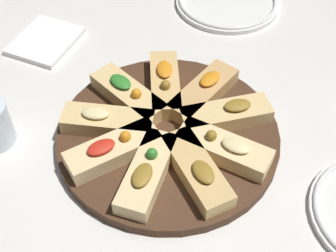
# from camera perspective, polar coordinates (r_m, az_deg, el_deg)

# --- Properties ---
(ground_plane) EXTENTS (3.00, 3.00, 0.00)m
(ground_plane) POSITION_cam_1_polar(r_m,az_deg,el_deg) (0.79, 0.00, -1.61)
(ground_plane) COLOR silver
(serving_board) EXTENTS (0.37, 0.37, 0.02)m
(serving_board) POSITION_cam_1_polar(r_m,az_deg,el_deg) (0.78, 0.00, -1.16)
(serving_board) COLOR #422819
(serving_board) RESTS_ON ground_plane
(focaccia_slice_0) EXTENTS (0.11, 0.16, 0.04)m
(focaccia_slice_0) POSITION_cam_1_polar(r_m,az_deg,el_deg) (0.74, 6.83, -2.72)
(focaccia_slice_0) COLOR #E5C689
(focaccia_slice_0) RESTS_ON serving_board
(focaccia_slice_1) EXTENTS (0.10, 0.16, 0.04)m
(focaccia_slice_1) POSITION_cam_1_polar(r_m,az_deg,el_deg) (0.79, 7.13, 1.37)
(focaccia_slice_1) COLOR #DBB775
(focaccia_slice_1) RESTS_ON serving_board
(focaccia_slice_2) EXTENTS (0.15, 0.12, 0.04)m
(focaccia_slice_2) POSITION_cam_1_polar(r_m,az_deg,el_deg) (0.82, 4.36, 4.17)
(focaccia_slice_2) COLOR tan
(focaccia_slice_2) RESTS_ON serving_board
(focaccia_slice_3) EXTENTS (0.16, 0.07, 0.04)m
(focaccia_slice_3) POSITION_cam_1_polar(r_m,az_deg,el_deg) (0.83, -0.37, 5.20)
(focaccia_slice_3) COLOR tan
(focaccia_slice_3) RESTS_ON serving_board
(focaccia_slice_4) EXTENTS (0.14, 0.15, 0.04)m
(focaccia_slice_4) POSITION_cam_1_polar(r_m,az_deg,el_deg) (0.82, -4.88, 3.85)
(focaccia_slice_4) COLOR #DBB775
(focaccia_slice_4) RESTS_ON serving_board
(focaccia_slice_5) EXTENTS (0.06, 0.15, 0.04)m
(focaccia_slice_5) POSITION_cam_1_polar(r_m,az_deg,el_deg) (0.78, -7.35, 0.78)
(focaccia_slice_5) COLOR #DBB775
(focaccia_slice_5) RESTS_ON serving_board
(focaccia_slice_6) EXTENTS (0.13, 0.15, 0.04)m
(focaccia_slice_6) POSITION_cam_1_polar(r_m,az_deg,el_deg) (0.74, -6.73, -2.89)
(focaccia_slice_6) COLOR #E5C689
(focaccia_slice_6) RESTS_ON serving_board
(focaccia_slice_7) EXTENTS (0.16, 0.08, 0.04)m
(focaccia_slice_7) POSITION_cam_1_polar(r_m,az_deg,el_deg) (0.70, -2.57, -5.69)
(focaccia_slice_7) COLOR #E5C689
(focaccia_slice_7) RESTS_ON serving_board
(focaccia_slice_8) EXTENTS (0.15, 0.12, 0.04)m
(focaccia_slice_8) POSITION_cam_1_polar(r_m,az_deg,el_deg) (0.71, 3.55, -5.42)
(focaccia_slice_8) COLOR tan
(focaccia_slice_8) RESTS_ON serving_board
(plate_left) EXTENTS (0.23, 0.23, 0.02)m
(plate_left) POSITION_cam_1_polar(r_m,az_deg,el_deg) (1.09, 7.24, 14.87)
(plate_left) COLOR white
(plate_left) RESTS_ON ground_plane
(napkin_stack) EXTENTS (0.16, 0.15, 0.01)m
(napkin_stack) POSITION_cam_1_polar(r_m,az_deg,el_deg) (1.01, -14.72, 10.00)
(napkin_stack) COLOR white
(napkin_stack) RESTS_ON ground_plane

